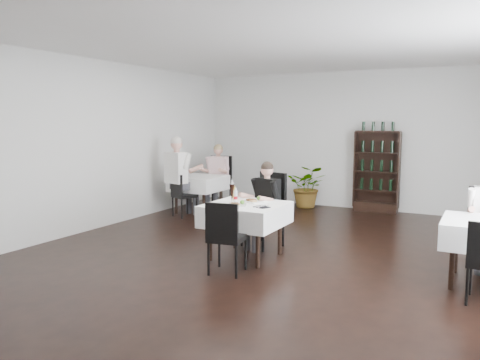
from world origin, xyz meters
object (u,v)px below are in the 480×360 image
main_table (246,214)px  potted_tree (308,186)px  wine_shelf (377,172)px  diner_main (264,198)px

main_table → potted_tree: 4.14m
wine_shelf → potted_tree: 1.51m
wine_shelf → potted_tree: wine_shelf is taller
potted_tree → wine_shelf: bearing=8.4°
wine_shelf → main_table: size_ratio=1.70×
wine_shelf → main_table: wine_shelf is taller
diner_main → potted_tree: bearing=99.1°
wine_shelf → diner_main: (-0.88, -3.76, -0.08)m
wine_shelf → diner_main: 3.86m
potted_tree → diner_main: diner_main is taller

